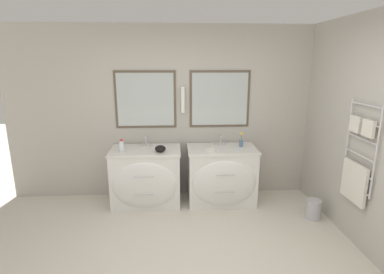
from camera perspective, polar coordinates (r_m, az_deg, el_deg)
wall_back at (r=4.59m, az=-1.10°, el=4.65°), size 5.38×0.14×2.60m
wall_right at (r=4.01m, az=28.27°, el=1.35°), size 0.13×4.18×2.60m
vanity_left at (r=4.47m, az=-8.73°, el=-7.55°), size 1.01×0.68×0.84m
vanity_right at (r=4.50m, az=5.66°, el=-7.30°), size 1.01×0.68×0.84m
faucet_left at (r=4.49m, az=-8.74°, el=-0.82°), size 0.17×0.11×0.16m
faucet_right at (r=4.53m, az=5.44°, el=-0.62°), size 0.17×0.11×0.16m
toiletry_bottle at (r=4.29m, az=-13.27°, el=-1.66°), size 0.07×0.07×0.18m
amenity_bowl at (r=4.21m, az=-6.06°, el=-2.21°), size 0.15×0.15×0.09m
flower_vase at (r=4.48m, az=9.34°, el=-0.70°), size 0.05×0.05×0.22m
soap_dish at (r=4.23m, az=3.56°, el=-2.49°), size 0.12×0.08×0.04m
waste_bin at (r=4.46m, az=22.09°, el=-12.55°), size 0.20×0.20×0.27m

